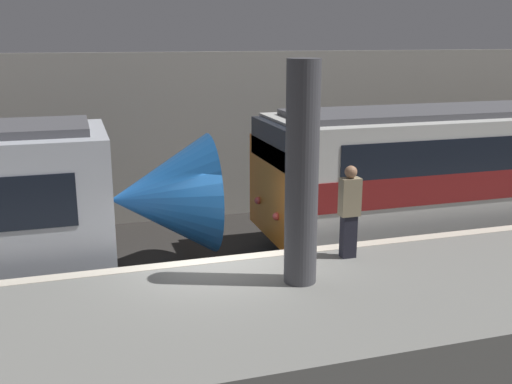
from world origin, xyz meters
name	(u,v)px	position (x,y,z in m)	size (l,w,h in m)	color
ground_plane	(218,310)	(0.00, 0.00, 0.00)	(120.00, 120.00, 0.00)	#282623
platform	(248,334)	(0.00, -2.11, 0.56)	(40.00, 4.22, 1.13)	slate
station_rear_barrier	(165,138)	(0.00, 6.38, 2.41)	(50.00, 0.15, 4.82)	#9E998E
support_pillar_near	(302,175)	(1.11, -1.55, 3.02)	(0.56, 0.56, 3.79)	#47474C
person_waiting	(349,209)	(2.41, -0.72, 2.08)	(0.38, 0.24, 1.80)	black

